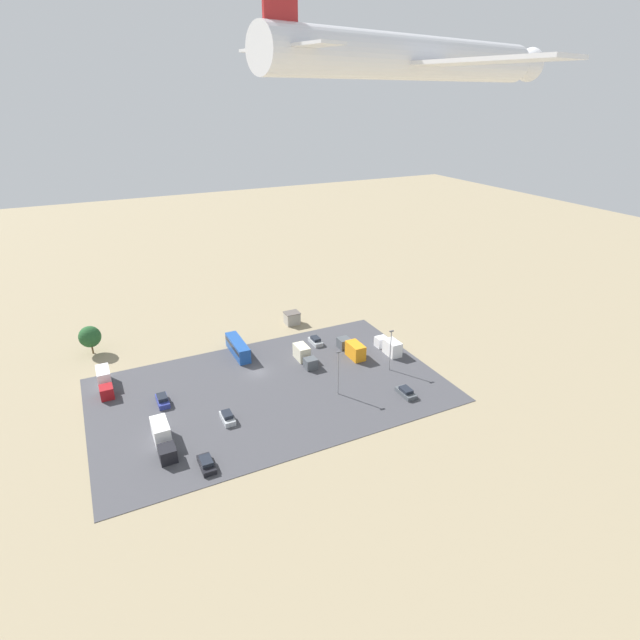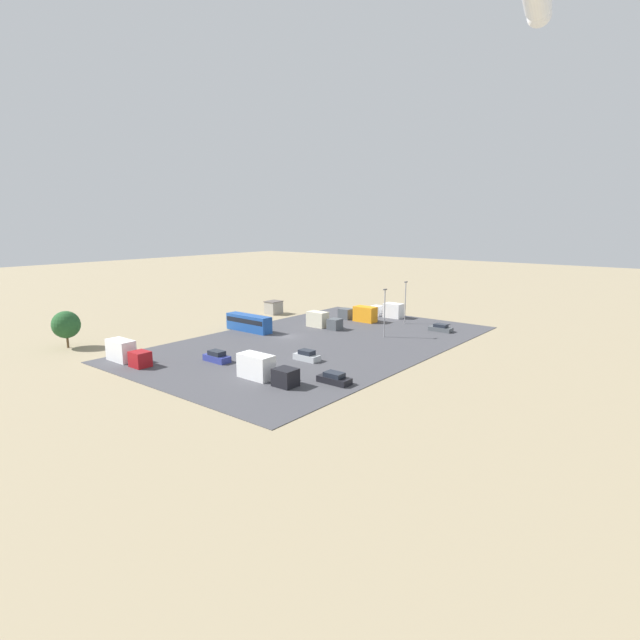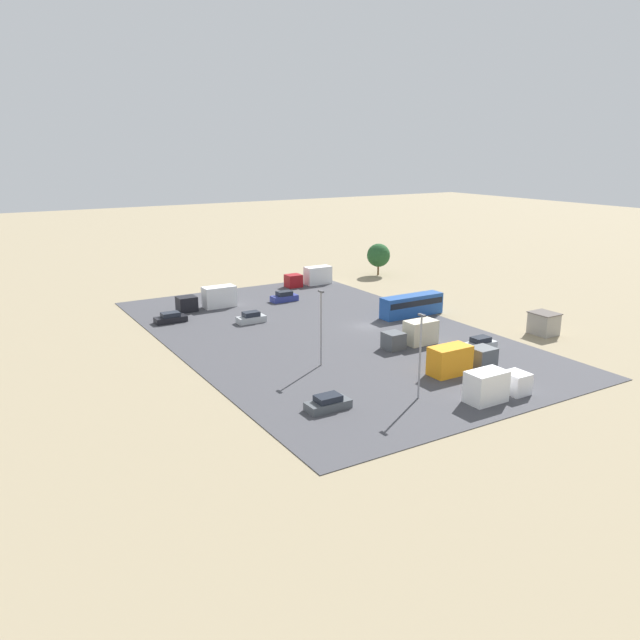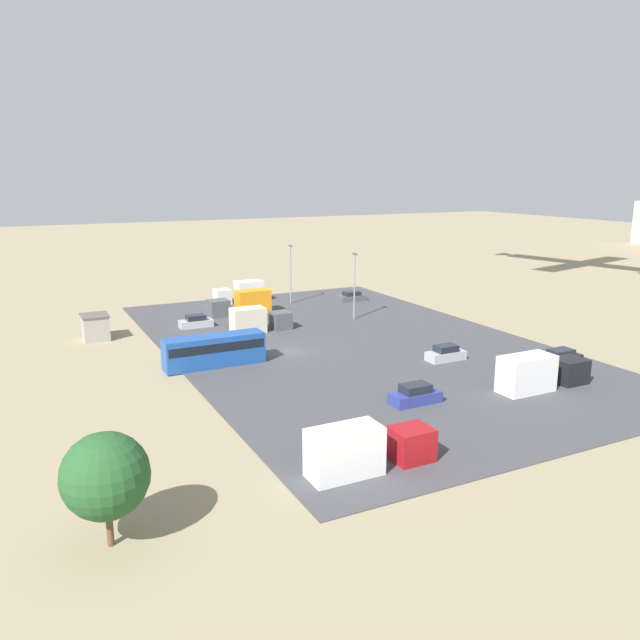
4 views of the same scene
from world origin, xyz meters
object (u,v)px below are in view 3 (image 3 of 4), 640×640
parked_truck_0 (210,299)px  parked_truck_3 (311,277)px  parked_car_3 (480,344)px  parked_truck_1 (495,385)px  parked_car_1 (328,403)px  parked_car_0 (171,318)px  parked_truck_4 (413,334)px  parked_car_2 (284,297)px  bus (412,305)px  parked_truck_2 (459,359)px  parked_car_4 (251,318)px  shed_building (544,323)px

parked_truck_0 → parked_truck_3: (6.68, -22.06, -0.02)m
parked_car_3 → parked_truck_3: bearing=-1.4°
parked_truck_1 → parked_car_1: bearing=-112.7°
parked_car_0 → parked_car_3: (-31.82, -28.96, 0.04)m
parked_car_1 → parked_truck_4: size_ratio=0.58×
parked_car_2 → parked_truck_1: (-46.98, 1.43, 0.74)m
parked_car_0 → parked_truck_3: (11.47, -29.99, 0.86)m
bus → parked_car_3: (-16.85, 2.81, -1.04)m
parked_car_1 → parked_truck_4: 22.85m
parked_car_0 → parked_truck_2: bearing=29.8°
parked_car_3 → parked_truck_2: bearing=120.4°
parked_car_4 → parked_truck_2: size_ratio=0.48×
parked_truck_2 → parked_truck_4: 10.44m
parked_car_2 → parked_truck_1: size_ratio=0.60×
parked_truck_3 → parked_car_0: bearing=110.9°
parked_truck_1 → parked_truck_0: bearing=-167.9°
parked_truck_0 → parked_truck_2: (-41.31, -12.99, -0.03)m
parked_truck_2 → parked_truck_4: parked_truck_2 is taller
bus → parked_truck_2: bearing=153.3°
parked_truck_3 → parked_car_2: bearing=130.6°
parked_car_2 → parked_car_3: bearing=-165.3°
parked_car_4 → parked_truck_1: parked_truck_1 is taller
parked_truck_0 → parked_car_3: bearing=-150.1°
shed_building → parked_truck_1: bearing=119.6°
parked_truck_2 → bus: bearing=153.3°
shed_building → parked_car_0: size_ratio=0.79×
shed_building → parked_truck_0: bearing=42.5°
bus → parked_truck_0: 30.96m
parked_car_4 → parked_truck_2: bearing=20.1°
parked_car_1 → parked_car_4: (31.64, -6.75, 0.08)m
shed_building → parked_car_3: shed_building is taller
shed_building → bus: 18.82m
bus → parked_car_3: bearing=170.5°
parked_car_1 → parked_car_3: bearing=-77.2°
parked_car_3 → bus: bearing=-9.5°
shed_building → parked_truck_0: (36.15, 33.08, 0.07)m
parked_car_4 → shed_building: bearing=51.0°
parked_car_2 → parked_car_0: bearing=98.0°
bus → parked_truck_1: size_ratio=1.38×
parked_car_1 → parked_truck_0: parked_truck_0 is taller
parked_truck_4 → bus: bearing=-38.4°
parked_car_0 → parked_car_1: bearing=4.6°
parked_car_3 → parked_car_4: size_ratio=1.00×
parked_car_4 → parked_truck_0: 11.07m
parked_truck_1 → parked_truck_2: parked_truck_2 is taller
shed_building → parked_truck_4: 18.91m
parked_truck_3 → parked_truck_1: bearing=168.3°
parked_truck_2 → shed_building: bearing=104.4°
parked_car_0 → parked_car_1: parked_car_0 is taller
parked_car_2 → parked_truck_2: 39.35m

